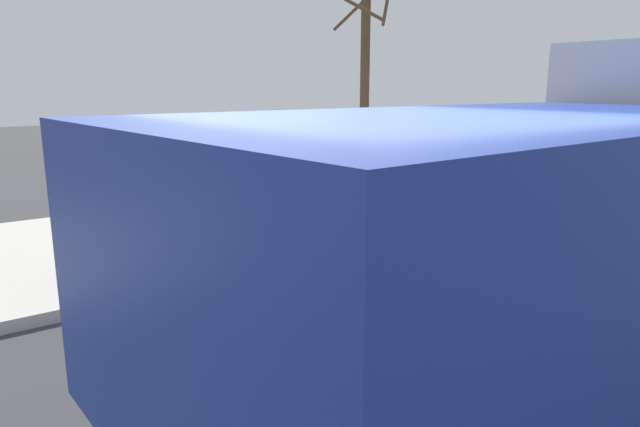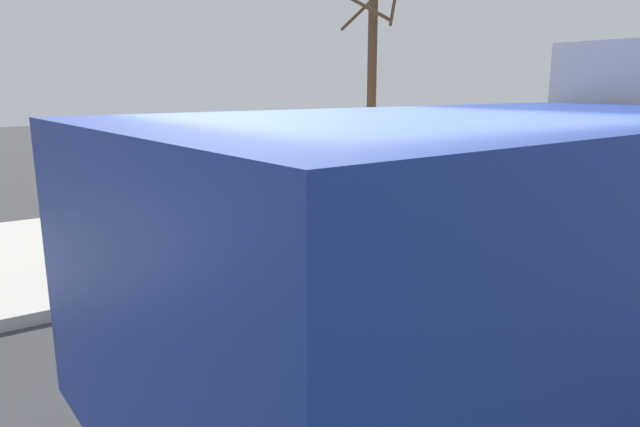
# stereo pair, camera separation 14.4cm
# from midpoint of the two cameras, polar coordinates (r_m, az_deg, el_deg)

# --- Properties ---
(sidewalk_curb) EXTENTS (36.00, 5.00, 0.15)m
(sidewalk_curb) POSITION_cam_midpoint_polar(r_m,az_deg,el_deg) (9.63, -21.27, -3.26)
(sidewalk_curb) COLOR #BCB7AD
(sidewalk_curb) RESTS_ON ground
(fire_hydrant) EXTENTS (0.24, 0.55, 0.80)m
(fire_hydrant) POSITION_cam_midpoint_polar(r_m,az_deg,el_deg) (7.99, -21.07, -2.64)
(fire_hydrant) COLOR #2D8438
(fire_hydrant) RESTS_ON sidewalk_curb
(loose_tire) EXTENTS (1.17, 0.75, 1.11)m
(loose_tire) POSITION_cam_midpoint_polar(r_m,az_deg,el_deg) (7.74, -18.96, -1.97)
(loose_tire) COLOR black
(loose_tire) RESTS_ON sidewalk_curb
(dump_truck_blue) EXTENTS (7.10, 3.05, 3.00)m
(dump_truck_blue) POSITION_cam_midpoint_polar(r_m,az_deg,el_deg) (4.95, 25.15, 0.35)
(dump_truck_blue) COLOR #1E3899
(dump_truck_blue) RESTS_ON ground
(bare_tree) EXTENTS (1.68, 1.68, 5.59)m
(bare_tree) POSITION_cam_midpoint_polar(r_m,az_deg,el_deg) (12.66, 4.21, 14.99)
(bare_tree) COLOR #4C3823
(bare_tree) RESTS_ON sidewalk_curb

